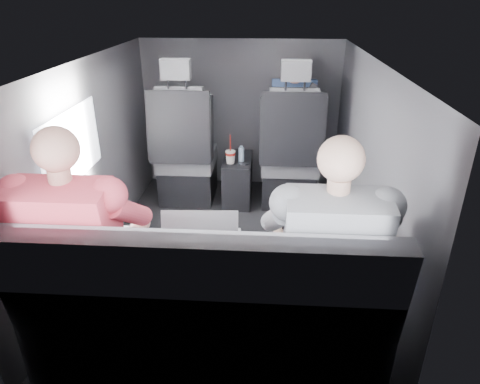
# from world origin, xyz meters

# --- Properties ---
(floor) EXTENTS (2.60, 2.60, 0.00)m
(floor) POSITION_xyz_m (0.00, 0.00, 0.00)
(floor) COLOR black
(floor) RESTS_ON ground
(ceiling) EXTENTS (2.60, 2.60, 0.00)m
(ceiling) POSITION_xyz_m (0.00, 0.00, 1.35)
(ceiling) COLOR #B2B2AD
(ceiling) RESTS_ON panel_back
(panel_left) EXTENTS (0.02, 2.60, 1.35)m
(panel_left) POSITION_xyz_m (-0.90, 0.00, 0.68)
(panel_left) COLOR #56565B
(panel_left) RESTS_ON floor
(panel_right) EXTENTS (0.02, 2.60, 1.35)m
(panel_right) POSITION_xyz_m (0.90, 0.00, 0.68)
(panel_right) COLOR #56565B
(panel_right) RESTS_ON floor
(panel_front) EXTENTS (1.80, 0.02, 1.35)m
(panel_front) POSITION_xyz_m (0.00, 1.30, 0.68)
(panel_front) COLOR #56565B
(panel_front) RESTS_ON floor
(panel_back) EXTENTS (1.80, 0.02, 1.35)m
(panel_back) POSITION_xyz_m (0.00, -1.30, 0.68)
(panel_back) COLOR #56565B
(panel_back) RESTS_ON floor
(side_window) EXTENTS (0.02, 0.75, 0.42)m
(side_window) POSITION_xyz_m (-0.88, -0.30, 0.90)
(side_window) COLOR white
(side_window) RESTS_ON panel_left
(seatbelt) EXTENTS (0.35, 0.11, 0.59)m
(seatbelt) POSITION_xyz_m (0.45, 0.67, 0.80)
(seatbelt) COLOR black
(seatbelt) RESTS_ON front_seat_right
(front_seat_left) EXTENTS (0.52, 0.58, 1.26)m
(front_seat_left) POSITION_xyz_m (-0.45, 0.84, 0.40)
(front_seat_left) COLOR black
(front_seat_left) RESTS_ON floor
(front_seat_right) EXTENTS (0.52, 0.58, 1.26)m
(front_seat_right) POSITION_xyz_m (0.45, 0.84, 0.40)
(front_seat_right) COLOR black
(front_seat_right) RESTS_ON floor
(center_console) EXTENTS (0.24, 0.48, 0.41)m
(center_console) POSITION_xyz_m (0.00, 0.88, 0.20)
(center_console) COLOR black
(center_console) RESTS_ON floor
(rear_bench) EXTENTS (1.60, 0.57, 0.92)m
(rear_bench) POSITION_xyz_m (0.00, -1.06, 0.31)
(rear_bench) COLOR #5E5E63
(rear_bench) RESTS_ON floor
(soda_cup) EXTENTS (0.08, 0.08, 0.26)m
(soda_cup) POSITION_xyz_m (-0.05, 0.75, 0.46)
(soda_cup) COLOR white
(soda_cup) RESTS_ON center_console
(water_bottle) EXTENTS (0.05, 0.05, 0.14)m
(water_bottle) POSITION_xyz_m (0.04, 0.80, 0.47)
(water_bottle) COLOR #AAD2E6
(water_bottle) RESTS_ON center_console
(laptop_white) EXTENTS (0.33, 0.31, 0.24)m
(laptop_white) POSITION_xyz_m (-0.61, -0.84, 0.63)
(laptop_white) COLOR silver
(laptop_white) RESTS_ON passenger_rear_left
(laptop_silver) EXTENTS (0.36, 0.33, 0.25)m
(laptop_silver) POSITION_xyz_m (-0.04, -0.84, 0.63)
(laptop_silver) COLOR #B1B1B6
(laptop_silver) RESTS_ON rear_bench
(laptop_black) EXTENTS (0.42, 0.46, 0.25)m
(laptop_black) POSITION_xyz_m (0.49, -0.83, 0.63)
(laptop_black) COLOR black
(laptop_black) RESTS_ON passenger_rear_right
(passenger_rear_left) EXTENTS (0.52, 0.64, 1.26)m
(passenger_rear_left) POSITION_xyz_m (-0.57, -0.97, 0.64)
(passenger_rear_left) COLOR #333338
(passenger_rear_left) RESTS_ON rear_bench
(passenger_rear_right) EXTENTS (0.51, 0.63, 1.24)m
(passenger_rear_right) POSITION_xyz_m (0.53, -0.97, 0.64)
(passenger_rear_right) COLOR navy
(passenger_rear_right) RESTS_ON rear_bench
(passenger_front_right) EXTENTS (0.38, 0.38, 0.74)m
(passenger_front_right) POSITION_xyz_m (0.47, 1.10, 0.74)
(passenger_front_right) COLOR navy
(passenger_front_right) RESTS_ON front_seat_right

